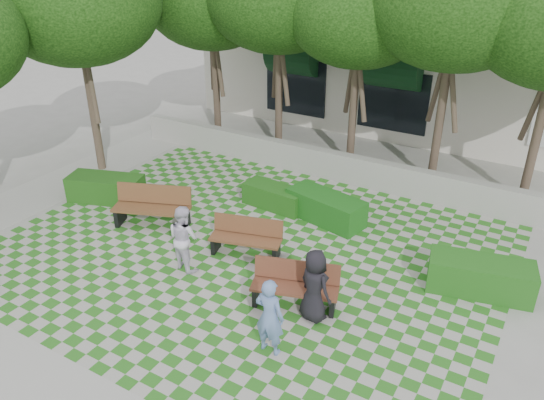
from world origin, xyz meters
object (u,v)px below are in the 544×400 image
Objects in this scene: hedge_midleft at (275,197)px; person_white at (184,238)px; hedge_west at (106,188)px; hedge_midright at (326,208)px; bench_mid at (246,238)px; bench_west at (152,207)px; bench_east at (295,286)px; hedge_east at (480,277)px; person_blue at (270,317)px; person_dark at (315,286)px.

hedge_midleft is 1.14× the size of person_white.
person_white is (4.23, -1.59, 0.43)m from hedge_west.
hedge_midright is 6.46m from hedge_west.
bench_west reaches higher than bench_mid.
hedge_east is (3.28, 2.45, -0.08)m from bench_east.
person_white is (-2.89, -0.07, 0.34)m from bench_east.
person_blue is 1.32m from person_dark.
person_blue is at bearing -127.57° from hedge_east.
person_dark is (1.55, -3.86, 0.42)m from hedge_midright.
person_blue reaches higher than hedge_midright.
bench_east is at bearing -143.30° from hedge_east.
hedge_east is 10.44m from hedge_west.
person_blue reaches higher than hedge_midleft.
person_blue is 3.44m from person_white.
person_blue reaches higher than bench_west.
bench_west reaches higher than bench_east.
person_white reaches higher than bench_east.
person_dark is at bearing -68.06° from hedge_midright.
person_white is at bearing 163.50° from bench_east.
hedge_midleft is 5.90m from person_blue.
hedge_midleft is at bearing 25.29° from hedge_west.
person_dark is (0.28, 1.29, -0.01)m from person_blue.
person_white reaches higher than bench_west.
bench_west is 1.18× the size of hedge_midleft.
hedge_midright reaches higher than hedge_midleft.
person_white is (-3.14, 1.42, -0.00)m from person_blue.
bench_mid is at bearing 131.76° from bench_east.
hedge_west is (-7.11, 1.52, -0.09)m from bench_east.
bench_east is 2.91m from person_white.
bench_mid reaches higher than hedge_midright.
bench_east is at bearing -45.96° from bench_mid.
hedge_midleft is (-5.89, 1.20, -0.06)m from hedge_east.
person_white is (-0.91, -1.23, 0.36)m from bench_mid.
hedge_midleft is 4.99m from person_dark.
person_white reaches higher than person_dark.
hedge_midright is 1.37× the size of person_dark.
bench_west reaches higher than hedge_midright.
hedge_east is at bearing -15.73° from hedge_midright.
person_white is (-3.42, 0.13, 0.01)m from person_dark.
hedge_midleft is 0.85× the size of hedge_west.
hedge_east is at bearing -143.53° from person_white.
person_blue is at bearing -22.19° from hedge_west.
hedge_west is (-5.14, 0.36, -0.06)m from bench_mid.
person_blue is (2.87, -5.13, 0.49)m from hedge_midleft.
bench_east is 0.89× the size of bench_west.
person_dark is at bearing -34.90° from bench_west.
person_blue is at bearing -98.30° from bench_east.
hedge_midleft is 3.76m from person_white.
bench_mid is 2.57m from hedge_midleft.
bench_mid is at bearing -20.51° from bench_west.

